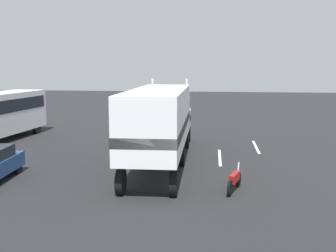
# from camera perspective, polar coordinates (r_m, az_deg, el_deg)

# --- Properties ---
(ground_plane) EXTENTS (120.00, 120.00, 0.00)m
(ground_plane) POSITION_cam_1_polar(r_m,az_deg,el_deg) (28.05, 0.08, -2.63)
(ground_plane) COLOR #232326
(lane_stripe_near) EXTENTS (4.40, 0.30, 0.01)m
(lane_stripe_near) POSITION_cam_1_polar(r_m,az_deg,el_deg) (24.43, 7.14, -4.30)
(lane_stripe_near) COLOR silver
(lane_stripe_near) RESTS_ON ground_plane
(lane_stripe_mid) EXTENTS (4.40, 0.26, 0.01)m
(lane_stripe_mid) POSITION_cam_1_polar(r_m,az_deg,el_deg) (27.97, 12.03, -2.83)
(lane_stripe_mid) COLOR silver
(lane_stripe_mid) RESTS_ON ground_plane
(semi_truck) EXTENTS (14.27, 3.48, 4.50)m
(semi_truck) POSITION_cam_1_polar(r_m,az_deg,el_deg) (22.01, -0.92, 1.03)
(semi_truck) COLOR white
(semi_truck) RESTS_ON ground_plane
(person_bystander) EXTENTS (0.34, 0.46, 1.63)m
(person_bystander) POSITION_cam_1_polar(r_m,az_deg,el_deg) (23.22, -6.66, -2.72)
(person_bystander) COLOR #2D3347
(person_bystander) RESTS_ON ground_plane
(motorcycle) EXTENTS (2.06, 0.64, 1.12)m
(motorcycle) POSITION_cam_1_polar(r_m,az_deg,el_deg) (17.96, 9.15, -7.38)
(motorcycle) COLOR black
(motorcycle) RESTS_ON ground_plane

